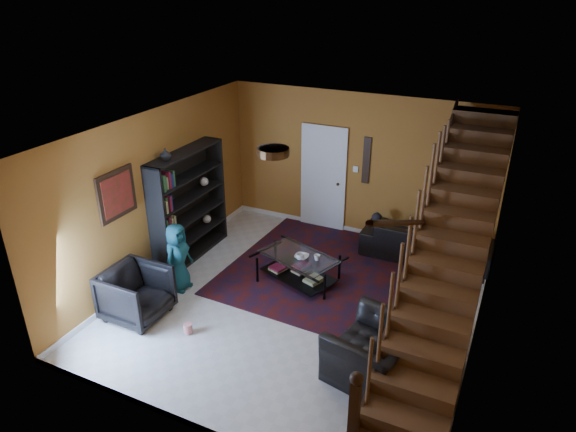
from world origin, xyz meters
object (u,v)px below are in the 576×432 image
at_px(sofa, 427,242).
at_px(armchair_left, 136,294).
at_px(bookshelf, 189,207).
at_px(coffee_table, 299,267).
at_px(armchair_right, 373,351).

distance_m(sofa, armchair_left, 5.08).
bearing_deg(bookshelf, sofa, 23.53).
xyz_separation_m(bookshelf, sofa, (3.90, 1.70, -0.63)).
distance_m(sofa, coffee_table, 2.45).
relative_size(bookshelf, armchair_left, 2.28).
bearing_deg(armchair_left, sofa, -44.01).
relative_size(armchair_right, coffee_table, 0.77).
xyz_separation_m(bookshelf, coffee_table, (2.13, 0.01, -0.68)).
relative_size(bookshelf, armchair_right, 1.80).
distance_m(bookshelf, armchair_right, 4.27).
bearing_deg(armchair_right, sofa, -167.97).
bearing_deg(armchair_left, bookshelf, 10.79).
bearing_deg(coffee_table, armchair_right, -42.32).
xyz_separation_m(armchair_left, coffee_table, (1.78, 1.94, -0.12)).
bearing_deg(sofa, bookshelf, 24.26).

